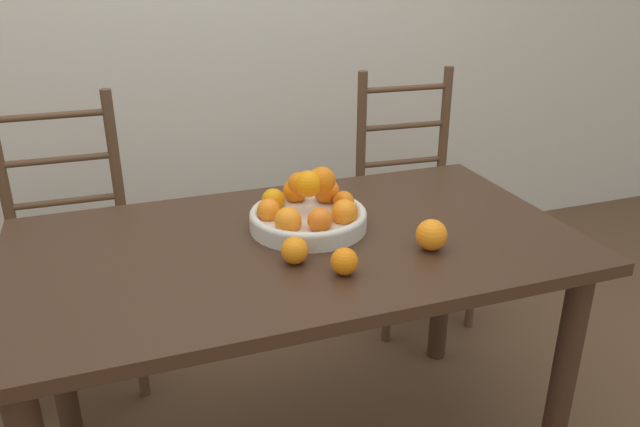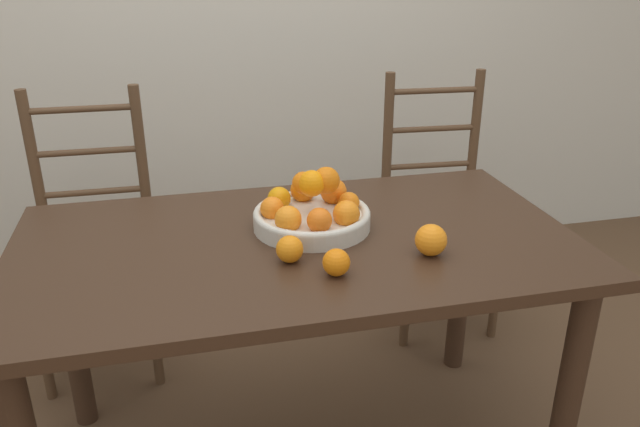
% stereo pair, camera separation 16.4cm
% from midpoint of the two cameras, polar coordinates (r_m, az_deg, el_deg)
% --- Properties ---
extents(dining_table, '(1.52, 0.83, 0.77)m').
position_cam_midpoint_polar(dining_table, '(1.74, -4.85, -5.80)').
color(dining_table, '#382316').
rests_on(dining_table, ground_plane).
extents(fruit_bowl, '(0.33, 0.33, 0.17)m').
position_cam_midpoint_polar(fruit_bowl, '(1.74, -3.76, 0.14)').
color(fruit_bowl, beige).
rests_on(fruit_bowl, dining_table).
extents(orange_loose_0, '(0.07, 0.07, 0.07)m').
position_cam_midpoint_polar(orange_loose_0, '(1.55, -5.36, -3.46)').
color(orange_loose_0, orange).
rests_on(orange_loose_0, dining_table).
extents(orange_loose_1, '(0.07, 0.07, 0.07)m').
position_cam_midpoint_polar(orange_loose_1, '(1.50, -0.89, -4.48)').
color(orange_loose_1, orange).
rests_on(orange_loose_1, dining_table).
extents(orange_loose_2, '(0.08, 0.08, 0.08)m').
position_cam_midpoint_polar(orange_loose_2, '(1.63, 7.34, -2.01)').
color(orange_loose_2, orange).
rests_on(orange_loose_2, dining_table).
extents(chair_left, '(0.43, 0.41, 1.04)m').
position_cam_midpoint_polar(chair_left, '(2.42, -23.67, -3.54)').
color(chair_left, '#513823').
rests_on(chair_left, ground_plane).
extents(chair_right, '(0.44, 0.43, 1.04)m').
position_cam_midpoint_polar(chair_right, '(2.65, 6.73, 0.65)').
color(chair_right, '#513823').
rests_on(chair_right, ground_plane).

